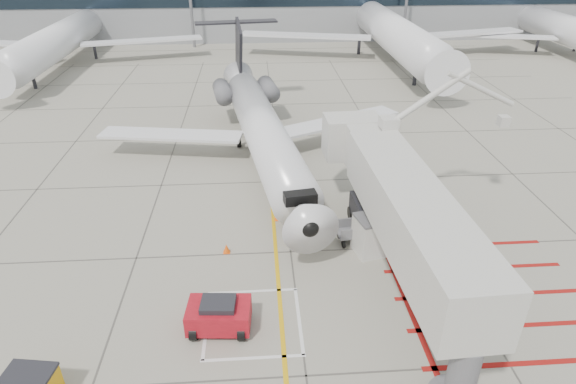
{
  "coord_description": "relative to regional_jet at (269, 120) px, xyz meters",
  "views": [
    {
      "loc": [
        -1.56,
        -16.55,
        14.99
      ],
      "look_at": [
        0.0,
        6.0,
        2.5
      ],
      "focal_mm": 30.0,
      "sensor_mm": 36.0,
      "label": 1
    }
  ],
  "objects": [
    {
      "name": "ground_plane",
      "position": [
        0.78,
        -13.11,
        -3.95
      ],
      "size": [
        260.0,
        260.0,
        0.0
      ],
      "primitive_type": "plane",
      "color": "gray",
      "rests_on": "ground"
    },
    {
      "name": "regional_jet",
      "position": [
        0.0,
        0.0,
        0.0
      ],
      "size": [
        28.13,
        33.36,
        7.9
      ],
      "primitive_type": null,
      "rotation": [
        0.0,
        0.0,
        0.15
      ],
      "color": "silver",
      "rests_on": "ground_plane"
    },
    {
      "name": "jet_bridge",
      "position": [
        5.75,
        -12.5,
        -0.36
      ],
      "size": [
        9.25,
        18.29,
        7.18
      ],
      "primitive_type": null,
      "rotation": [
        0.0,
        0.0,
        0.04
      ],
      "color": "beige",
      "rests_on": "ground_plane"
    },
    {
      "name": "pushback_tug",
      "position": [
        -2.63,
        -14.35,
        -3.18
      ],
      "size": [
        2.75,
        1.84,
        1.54
      ],
      "primitive_type": null,
      "rotation": [
        0.0,
        0.0,
        -0.08
      ],
      "color": "#AD101D",
      "rests_on": "ground_plane"
    },
    {
      "name": "baggage_cart",
      "position": [
        4.31,
        -8.35,
        -3.35
      ],
      "size": [
        2.04,
        1.43,
        1.2
      ],
      "primitive_type": null,
      "rotation": [
        0.0,
        0.0,
        0.12
      ],
      "color": "slate",
      "rests_on": "ground_plane"
    },
    {
      "name": "ground_power_unit",
      "position": [
        5.45,
        -9.22,
        -2.9
      ],
      "size": [
        2.93,
        2.13,
        2.09
      ],
      "primitive_type": null,
      "rotation": [
        0.0,
        0.0,
        0.24
      ],
      "color": "silver",
      "rests_on": "ground_plane"
    },
    {
      "name": "cone_nose",
      "position": [
        -2.58,
        -8.93,
        -3.69
      ],
      "size": [
        0.37,
        0.37,
        0.51
      ],
      "primitive_type": "cone",
      "color": "#ED520C",
      "rests_on": "ground_plane"
    },
    {
      "name": "cone_side",
      "position": [
        0.26,
        -5.87,
        -3.67
      ],
      "size": [
        0.39,
        0.39,
        0.55
      ],
      "primitive_type": "cone",
      "color": "#FF590D",
      "rests_on": "ground_plane"
    },
    {
      "name": "bg_aircraft_b",
      "position": [
        -23.98,
        32.89,
        1.57
      ],
      "size": [
        33.1,
        36.78,
        11.03
      ],
      "primitive_type": null,
      "color": "silver",
      "rests_on": "ground_plane"
    },
    {
      "name": "bg_aircraft_c",
      "position": [
        16.32,
        32.89,
        2.34
      ],
      "size": [
        37.71,
        41.9,
        12.57
      ],
      "primitive_type": null,
      "color": "silver",
      "rests_on": "ground_plane"
    },
    {
      "name": "bg_aircraft_d",
      "position": [
        40.38,
        32.89,
        1.48
      ],
      "size": [
        32.59,
        36.22,
        10.86
      ],
      "primitive_type": null,
      "color": "silver",
      "rests_on": "ground_plane"
    }
  ]
}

